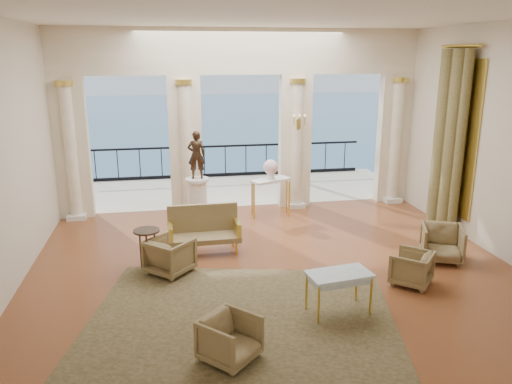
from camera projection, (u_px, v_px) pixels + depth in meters
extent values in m
plane|color=#4A1E0C|center=(272.00, 267.00, 9.43)|extent=(9.00, 9.00, 0.00)
plane|color=beige|center=(357.00, 222.00, 5.04)|extent=(9.00, 0.00, 9.00)
plane|color=beige|center=(2.00, 159.00, 8.06)|extent=(0.00, 8.00, 8.00)
plane|color=beige|center=(502.00, 142.00, 9.60)|extent=(0.00, 8.00, 8.00)
plane|color=white|center=(275.00, 16.00, 8.23)|extent=(9.00, 9.00, 0.00)
cube|color=beige|center=(241.00, 51.00, 12.02)|extent=(9.00, 0.30, 1.10)
cube|color=beige|center=(72.00, 149.00, 11.92)|extent=(0.80, 0.30, 3.40)
cylinder|color=beige|center=(71.00, 154.00, 11.78)|extent=(0.28, 0.28, 3.20)
cylinder|color=gold|center=(64.00, 83.00, 11.34)|extent=(0.40, 0.40, 0.12)
cube|color=silver|center=(77.00, 216.00, 12.19)|extent=(0.45, 0.45, 0.12)
cube|color=beige|center=(186.00, 145.00, 12.39)|extent=(0.80, 0.30, 3.40)
cylinder|color=beige|center=(186.00, 150.00, 12.24)|extent=(0.28, 0.28, 3.20)
cylinder|color=gold|center=(183.00, 82.00, 11.80)|extent=(0.40, 0.40, 0.12)
cube|color=silver|center=(188.00, 210.00, 12.65)|extent=(0.45, 0.45, 0.12)
cube|color=beige|center=(295.00, 142.00, 12.87)|extent=(0.80, 0.30, 3.40)
cylinder|color=beige|center=(297.00, 147.00, 12.72)|extent=(0.28, 0.28, 3.20)
cylinder|color=gold|center=(298.00, 81.00, 12.28)|extent=(0.40, 0.40, 0.12)
cube|color=silver|center=(295.00, 204.00, 13.13)|extent=(0.45, 0.45, 0.12)
cube|color=beige|center=(393.00, 139.00, 13.33)|extent=(0.80, 0.30, 3.40)
cylinder|color=beige|center=(395.00, 144.00, 13.18)|extent=(0.28, 0.28, 3.20)
cylinder|color=gold|center=(400.00, 80.00, 12.74)|extent=(0.40, 0.40, 0.12)
cube|color=silver|center=(391.00, 199.00, 13.60)|extent=(0.45, 0.45, 0.12)
cube|color=beige|center=(232.00, 190.00, 14.94)|extent=(10.00, 3.60, 0.10)
cube|color=black|center=(225.00, 146.00, 16.18)|extent=(9.00, 0.06, 0.06)
cube|color=black|center=(226.00, 174.00, 16.43)|extent=(9.00, 0.06, 0.10)
cylinder|color=black|center=(225.00, 161.00, 16.31)|extent=(0.03, 0.03, 1.00)
cylinder|color=black|center=(95.00, 166.00, 15.61)|extent=(0.03, 0.03, 1.00)
cylinder|color=black|center=(345.00, 157.00, 17.02)|extent=(0.03, 0.03, 1.00)
cylinder|color=#4C3823|center=(292.00, 114.00, 15.47)|extent=(0.20, 0.20, 4.20)
plane|color=#2F688B|center=(180.00, 129.00, 67.92)|extent=(160.00, 160.00, 0.00)
cylinder|color=brown|center=(460.00, 146.00, 10.63)|extent=(0.26, 0.26, 4.00)
cylinder|color=brown|center=(447.00, 142.00, 11.05)|extent=(0.32, 0.32, 4.00)
cylinder|color=brown|center=(438.00, 139.00, 11.48)|extent=(0.26, 0.26, 4.00)
cylinder|color=gold|center=(461.00, 46.00, 10.51)|extent=(0.08, 1.40, 0.08)
cube|color=gold|center=(456.00, 137.00, 11.06)|extent=(0.04, 1.60, 3.40)
cube|color=gold|center=(298.00, 124.00, 12.43)|extent=(0.10, 0.04, 0.25)
cylinder|color=gold|center=(294.00, 121.00, 12.30)|extent=(0.02, 0.02, 0.22)
cylinder|color=gold|center=(299.00, 120.00, 12.33)|extent=(0.02, 0.02, 0.22)
cylinder|color=gold|center=(305.00, 120.00, 12.35)|extent=(0.02, 0.02, 0.22)
cube|color=#313418|center=(242.00, 319.00, 7.57)|extent=(5.28, 4.51, 0.02)
imported|color=#45341E|center=(230.00, 337.00, 6.49)|extent=(0.90, 0.90, 0.68)
imported|color=#45341E|center=(442.00, 242.00, 9.64)|extent=(0.96, 0.94, 0.77)
imported|color=#45341E|center=(411.00, 266.00, 8.66)|extent=(0.87, 0.87, 0.66)
imported|color=#45341E|center=(170.00, 254.00, 9.09)|extent=(0.98, 0.98, 0.74)
cube|color=#45341E|center=(204.00, 238.00, 10.02)|extent=(1.44, 0.61, 0.11)
cube|color=#45341E|center=(203.00, 218.00, 10.19)|extent=(1.43, 0.11, 0.58)
cube|color=gold|center=(170.00, 231.00, 9.85)|extent=(0.10, 0.58, 0.28)
cube|color=gold|center=(237.00, 227.00, 10.10)|extent=(0.10, 0.58, 0.28)
cylinder|color=gold|center=(174.00, 253.00, 9.74)|extent=(0.05, 0.05, 0.26)
cylinder|color=gold|center=(237.00, 249.00, 9.97)|extent=(0.05, 0.05, 0.26)
cylinder|color=gold|center=(174.00, 245.00, 10.18)|extent=(0.05, 0.05, 0.26)
cylinder|color=gold|center=(233.00, 240.00, 10.41)|extent=(0.05, 0.05, 0.26)
cube|color=#91ADBB|center=(339.00, 274.00, 7.62)|extent=(1.03, 0.66, 0.04)
cylinder|color=gold|center=(319.00, 305.00, 7.37)|extent=(0.04, 0.04, 0.62)
cylinder|color=gold|center=(371.00, 296.00, 7.64)|extent=(0.04, 0.04, 0.62)
cylinder|color=gold|center=(306.00, 292.00, 7.77)|extent=(0.04, 0.04, 0.62)
cylinder|color=gold|center=(356.00, 284.00, 8.04)|extent=(0.04, 0.04, 0.62)
cylinder|color=silver|center=(199.00, 221.00, 11.90)|extent=(0.60, 0.60, 0.08)
cylinder|color=silver|center=(198.00, 201.00, 11.76)|extent=(0.44, 0.44, 0.95)
cylinder|color=silver|center=(197.00, 180.00, 11.62)|extent=(0.56, 0.56, 0.06)
imported|color=#2F2015|center=(196.00, 155.00, 11.47)|extent=(0.42, 0.29, 1.11)
cube|color=silver|center=(271.00, 180.00, 12.18)|extent=(1.06, 0.76, 0.05)
cylinder|color=gold|center=(259.00, 203.00, 11.96)|extent=(0.05, 0.05, 0.88)
cylinder|color=gold|center=(288.00, 197.00, 12.44)|extent=(0.05, 0.05, 0.88)
cylinder|color=gold|center=(253.00, 200.00, 12.18)|extent=(0.05, 0.05, 0.88)
cylinder|color=gold|center=(281.00, 195.00, 12.66)|extent=(0.05, 0.05, 0.88)
cylinder|color=silver|center=(271.00, 175.00, 12.14)|extent=(0.18, 0.18, 0.23)
sphere|color=#D699A0|center=(271.00, 167.00, 12.09)|extent=(0.36, 0.36, 0.36)
cylinder|color=black|center=(146.00, 231.00, 9.13)|extent=(0.48, 0.48, 0.03)
cylinder|color=black|center=(155.00, 249.00, 9.32)|extent=(0.03, 0.03, 0.75)
cylinder|color=black|center=(141.00, 250.00, 9.28)|extent=(0.03, 0.03, 0.75)
cylinder|color=black|center=(147.00, 254.00, 9.08)|extent=(0.03, 0.03, 0.75)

